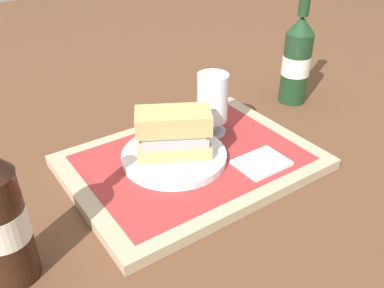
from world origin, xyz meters
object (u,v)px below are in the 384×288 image
object	(u,v)px
beer_glass	(212,102)
beer_bottle	(297,59)
plate	(174,156)
sandwich	(175,132)

from	to	relation	value
beer_glass	beer_bottle	size ratio (longest dim) A/B	0.47
plate	beer_glass	xyz separation A→B (m)	(0.11, 0.04, 0.06)
sandwich	beer_glass	size ratio (longest dim) A/B	1.16
plate	sandwich	bearing A→B (deg)	-28.96
plate	beer_bottle	size ratio (longest dim) A/B	0.71
sandwich	beer_glass	xyz separation A→B (m)	(0.11, 0.04, 0.01)
plate	sandwich	distance (m)	0.05
plate	beer_bottle	bearing A→B (deg)	11.51
beer_glass	sandwich	bearing A→B (deg)	-160.20
plate	beer_glass	size ratio (longest dim) A/B	1.52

